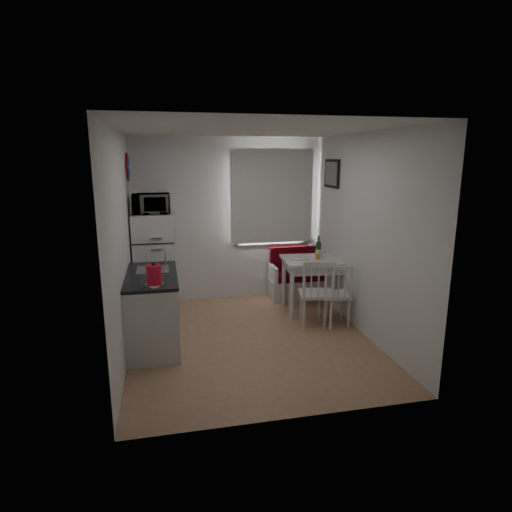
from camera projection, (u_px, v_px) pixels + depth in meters
The scene contains 22 objects.
floor at pixel (250, 339), 5.49m from camera, with size 3.00×3.50×0.02m, color #A67D58.
ceiling at pixel (250, 129), 4.91m from camera, with size 3.00×3.50×0.02m, color white.
wall_back at pixel (228, 220), 6.87m from camera, with size 3.00×0.02×2.60m, color white.
wall_front at pixel (292, 279), 3.54m from camera, with size 3.00×0.02×2.60m, color white.
wall_left at pixel (122, 246), 4.89m from camera, with size 0.02×3.50×2.60m, color white.
wall_right at pixel (364, 236), 5.51m from camera, with size 0.02×3.50×2.60m, color white.
window at pixel (271, 199), 6.91m from camera, with size 1.22×0.06×1.47m, color silver.
curtain at pixel (272, 197), 6.83m from camera, with size 1.35×0.02×1.50m, color white.
kitchen_counter at pixel (153, 309), 5.29m from camera, with size 0.62×1.32×1.16m.
wall_sign at pixel (128, 167), 6.09m from camera, with size 0.40×0.40×0.03m, color #1A42A0.
picture_frame at pixel (332, 174), 6.39m from camera, with size 0.04×0.52×0.42m, color black.
bench at pixel (305, 281), 7.12m from camera, with size 1.18×0.45×0.84m.
dining_table at pixel (319, 265), 6.40m from camera, with size 1.15×0.85×0.81m.
chair_left at pixel (319, 287), 5.74m from camera, with size 0.53×0.51×0.51m.
chair_right at pixel (337, 289), 5.82m from camera, with size 0.45×0.43×0.47m.
fridge at pixel (155, 263), 6.41m from camera, with size 0.60×0.60×1.49m, color white.
microwave at pixel (151, 204), 6.17m from camera, with size 0.53×0.36×0.29m, color white.
kettle at pixel (154, 275), 4.66m from camera, with size 0.20×0.20×0.27m, color red.
wine_bottle at pixel (318, 247), 6.45m from camera, with size 0.08×0.08×0.33m, color #164528, non-canonical shape.
drinking_glass_orange at pixel (317, 257), 6.32m from camera, with size 0.05×0.05×0.09m, color orange.
drinking_glass_blue at pixel (319, 255), 6.42m from camera, with size 0.06×0.06×0.10m, color #83C4E0.
plate at pixel (300, 259), 6.34m from camera, with size 0.24×0.24×0.02m, color white.
Camera 1 is at (-1.02, -5.01, 2.28)m, focal length 30.00 mm.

